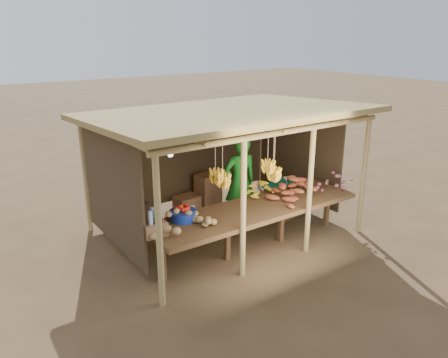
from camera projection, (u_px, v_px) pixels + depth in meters
ground at (224, 230)px, 8.43m from camera, size 60.00×60.00×0.00m
stall_structure at (219, 133)px, 7.84m from camera, size 4.70×3.50×2.43m
counter at (256, 211)px, 7.46m from camera, size 3.90×1.05×0.80m
potato_heap at (179, 216)px, 6.62m from camera, size 1.17×0.80×0.37m
sweet_potato_heap at (299, 187)px, 7.90m from camera, size 1.18×0.75×0.36m
onion_heap at (335, 178)px, 8.36m from camera, size 0.87×0.60×0.36m
banana_pile at (260, 186)px, 7.98m from camera, size 0.58×0.44×0.34m
tomato_basin at (183, 214)px, 6.92m from camera, size 0.45×0.45×0.23m
bottle_box at (154, 225)px, 6.36m from camera, size 0.35×0.28×0.42m
vendor at (240, 182)px, 8.38m from camera, size 0.72×0.54×1.81m
tarp_crate at (284, 199)px, 9.05m from camera, size 0.83×0.75×0.87m
carton_stack at (201, 196)px, 9.27m from camera, size 1.05×0.44×0.77m
burlap_sacks at (138, 215)px, 8.54m from camera, size 0.79×0.42×0.56m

